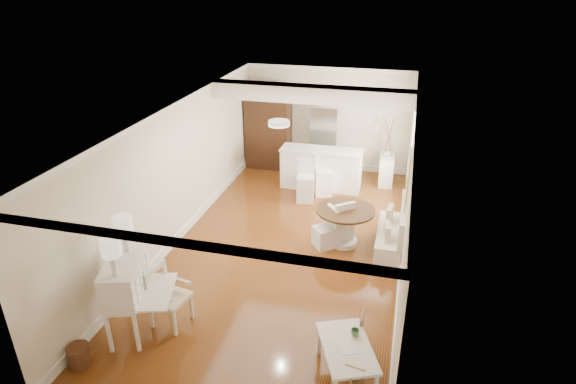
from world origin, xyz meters
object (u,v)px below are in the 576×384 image
at_px(kids_table, 346,361).
at_px(dining_table, 345,227).
at_px(bar_stool_left, 306,182).
at_px(secretary_bureau, 128,297).
at_px(kids_chair_b, 352,330).
at_px(gustavian_armchair, 170,297).
at_px(wicker_basket, 79,355).
at_px(bar_stool_right, 324,176).
at_px(slip_chair_near, 325,228).
at_px(slip_chair_far, 339,220).
at_px(fridge, 336,142).
at_px(breakfast_counter, 321,169).
at_px(sideboard, 386,170).
at_px(pantry_cabinet, 268,127).

height_order(kids_table, dining_table, dining_table).
bearing_deg(bar_stool_left, kids_table, -81.64).
height_order(secretary_bureau, kids_chair_b, secretary_bureau).
relative_size(kids_chair_b, dining_table, 0.55).
bearing_deg(kids_table, kids_chair_b, 90.08).
distance_m(gustavian_armchair, kids_chair_b, 2.82).
xyz_separation_m(gustavian_armchair, kids_table, (2.82, -0.43, -0.22)).
distance_m(wicker_basket, bar_stool_right, 6.85).
xyz_separation_m(slip_chair_near, slip_chair_far, (0.24, 0.28, 0.05)).
bearing_deg(bar_stool_right, slip_chair_far, -87.94).
xyz_separation_m(kids_chair_b, slip_chair_near, (-0.90, 2.74, 0.09)).
height_order(dining_table, fridge, fridge).
distance_m(breakfast_counter, sideboard, 1.73).
height_order(bar_stool_left, bar_stool_right, bar_stool_right).
distance_m(wicker_basket, slip_chair_far, 5.27).
bearing_deg(slip_chair_near, sideboard, 125.76).
xyz_separation_m(gustavian_armchair, kids_chair_b, (2.81, 0.15, -0.17)).
distance_m(bar_stool_right, sideboard, 1.81).
bearing_deg(gustavian_armchair, slip_chair_far, -23.64).
bearing_deg(secretary_bureau, slip_chair_near, 35.89).
distance_m(kids_table, fridge, 7.34).
bearing_deg(breakfast_counter, bar_stool_right, -70.44).
xyz_separation_m(slip_chair_far, pantry_cabinet, (-2.56, 3.62, 0.68)).
bearing_deg(wicker_basket, breakfast_counter, 72.58).
bearing_deg(slip_chair_far, breakfast_counter, -110.34).
relative_size(kids_table, fridge, 0.59).
bearing_deg(slip_chair_far, kids_table, 61.27).
xyz_separation_m(gustavian_armchair, dining_table, (2.28, 3.06, -0.09)).
bearing_deg(slip_chair_far, bar_stool_left, -96.32).
bearing_deg(sideboard, bar_stool_right, -146.10).
bearing_deg(wicker_basket, dining_table, 53.18).
bearing_deg(secretary_bureau, bar_stool_right, 53.81).
relative_size(secretary_bureau, fridge, 0.70).
height_order(secretary_bureau, dining_table, secretary_bureau).
xyz_separation_m(bar_stool_left, bar_stool_right, (0.35, 0.47, 0.00)).
xyz_separation_m(secretary_bureau, sideboard, (3.39, 6.73, -0.25)).
xyz_separation_m(gustavian_armchair, breakfast_counter, (1.29, 5.71, 0.02)).
xyz_separation_m(dining_table, sideboard, (0.59, 3.34, -0.02)).
relative_size(secretary_bureau, bar_stool_right, 1.24).
bearing_deg(secretary_bureau, sideboard, 46.14).
bearing_deg(fridge, bar_stool_right, -92.21).
distance_m(gustavian_armchair, breakfast_counter, 5.85).
bearing_deg(pantry_cabinet, gustavian_armchair, -86.54).
bearing_deg(secretary_bureau, fridge, 57.09).
bearing_deg(breakfast_counter, gustavian_armchair, -102.73).
bearing_deg(sideboard, secretary_bureau, -120.00).
bearing_deg(dining_table, slip_chair_far, 138.25).
xyz_separation_m(kids_table, bar_stool_right, (-1.38, 5.74, 0.24)).
bearing_deg(kids_chair_b, dining_table, -169.04).
bearing_deg(slip_chair_near, dining_table, 75.66).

